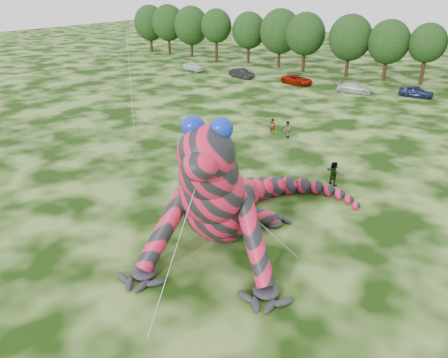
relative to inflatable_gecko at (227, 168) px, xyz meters
name	(u,v)px	position (x,y,z in m)	size (l,w,h in m)	color
ground	(134,283)	(-1.04, -6.82, -4.20)	(240.00, 240.00, 0.00)	#16330A
inflatable_gecko	(227,168)	(0.00, 0.00, 0.00)	(14.16, 16.81, 8.40)	red
tree_0	(150,28)	(-55.59, 52.42, 0.55)	(6.91, 6.22, 9.51)	black
tree_1	(169,30)	(-49.39, 51.24, 0.70)	(6.74, 6.07, 9.81)	black
tree_2	(191,32)	(-44.05, 51.95, 0.62)	(7.04, 6.34, 9.64)	black
tree_3	(216,35)	(-36.75, 50.25, 0.52)	(5.81, 5.23, 9.44)	black
tree_4	(249,38)	(-30.68, 51.90, 0.33)	(6.22, 5.60, 9.06)	black
tree_5	(280,38)	(-24.16, 51.62, 0.70)	(7.16, 6.44, 9.80)	black
tree_6	(305,42)	(-18.59, 49.87, 0.54)	(6.52, 5.86, 9.49)	black
tree_7	(349,46)	(-11.12, 49.99, 0.54)	(6.68, 6.01, 9.48)	black
tree_8	(388,51)	(-5.25, 50.17, 0.27)	(6.14, 5.53, 8.94)	black
tree_9	(426,54)	(0.03, 50.53, 0.14)	(5.27, 4.74, 8.68)	black
car_0	(194,67)	(-34.07, 39.95, -3.49)	(1.69, 4.21, 1.43)	silver
car_1	(242,73)	(-24.26, 39.58, -3.48)	(1.53, 4.38, 1.44)	black
car_2	(297,80)	(-15.02, 40.36, -3.53)	(2.22, 4.81, 1.34)	#8D0E02
car_3	(354,88)	(-6.17, 39.75, -3.52)	(1.91, 4.69, 1.36)	silver
car_4	(416,91)	(1.30, 42.11, -3.47)	(1.73, 4.29, 1.46)	#172047
spectator_1	(287,130)	(-5.00, 17.63, -3.37)	(0.81, 0.63, 1.67)	gray
spectator_0	(272,126)	(-6.77, 17.90, -3.39)	(0.59, 0.39, 1.63)	gray
spectator_5	(334,173)	(2.74, 10.02, -3.28)	(1.71, 0.54, 1.84)	gray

